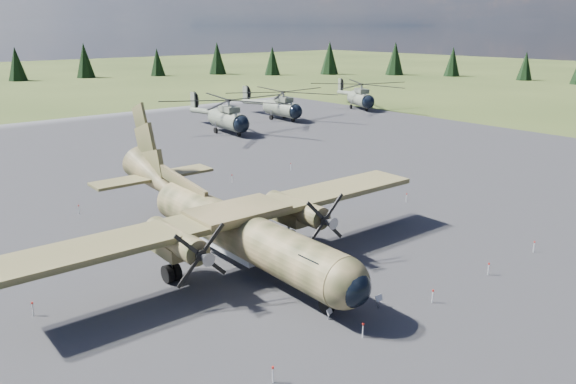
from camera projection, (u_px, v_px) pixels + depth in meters
ground at (265, 245)px, 41.76m from camera, size 500.00×500.00×0.00m
apron at (196, 212)px, 49.11m from camera, size 120.00×120.00×0.04m
transport_plane at (229, 220)px, 38.35m from camera, size 30.96×28.18×10.23m
helicopter_near at (227, 109)px, 84.00m from camera, size 22.43×25.07×5.21m
helicopter_mid at (282, 99)px, 96.29m from camera, size 20.60×23.62×4.99m
helicopter_far at (361, 91)px, 108.56m from camera, size 26.29×26.29×5.04m
info_placard_left at (329, 313)px, 31.02m from camera, size 0.48×0.31×0.69m
info_placard_right at (379, 299)px, 32.38m from camera, size 0.51×0.23×0.80m
barrier_fence at (261, 241)px, 41.27m from camera, size 33.12×29.62×0.85m
treeline at (276, 177)px, 42.17m from camera, size 316.65×324.10×10.82m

